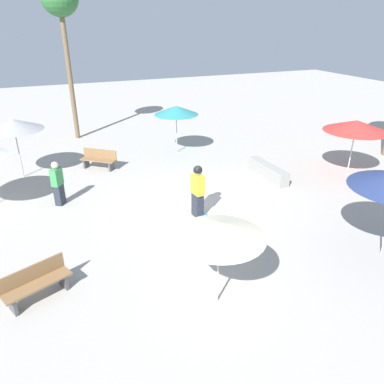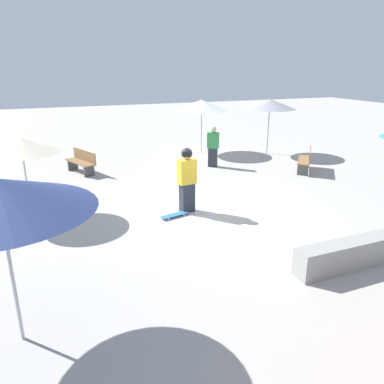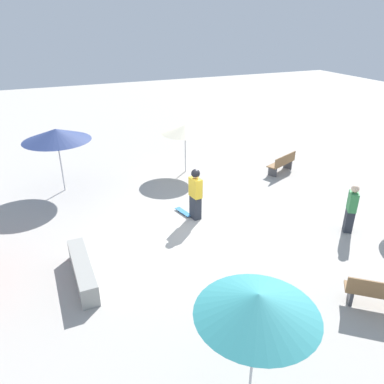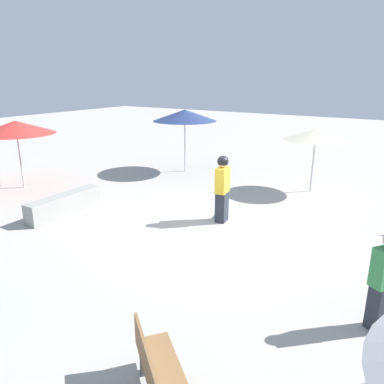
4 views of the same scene
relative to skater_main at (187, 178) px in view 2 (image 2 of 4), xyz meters
The scene contains 10 objects.
ground_plane 1.27m from the skater_main, 77.59° to the left, with size 60.00×60.00×0.00m, color #ADA8A0.
skater_main is the anchor object (origin of this frame).
skateboard 1.06m from the skater_main, 60.11° to the right, with size 0.39×0.82×0.07m.
concrete_ledge 4.54m from the skater_main, 25.45° to the left, with size 0.48×2.39×0.58m.
bench_near 6.21m from the skater_main, 111.77° to the left, with size 1.52×1.35×0.85m.
bench_far 5.69m from the skater_main, 155.75° to the right, with size 1.64×1.03×0.85m.
shade_umbrella_white 7.64m from the skater_main, 154.36° to the left, with size 2.44×2.44×2.41m.
shade_umbrella_grey 8.21m from the skater_main, 132.21° to the left, with size 2.31×2.31×2.47m.
shade_umbrella_cream 4.38m from the skater_main, 107.21° to the right, with size 2.07×2.07×2.13m.
bystander_watching 5.01m from the skater_main, 147.48° to the left, with size 0.46×0.50×1.63m.
Camera 2 is at (9.00, -4.22, 3.91)m, focal length 35.00 mm.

